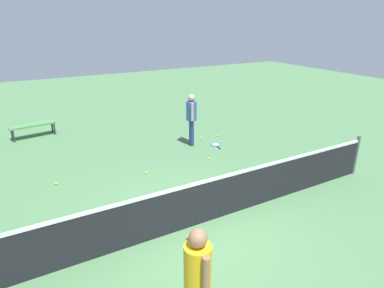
% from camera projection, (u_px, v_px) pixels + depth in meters
% --- Properties ---
extents(ground_plane, '(40.00, 40.00, 0.00)m').
position_uv_depth(ground_plane, '(193.00, 226.00, 6.75)').
color(ground_plane, '#4C7A4C').
extents(court_net, '(10.09, 0.09, 1.07)m').
position_uv_depth(court_net, '(193.00, 204.00, 6.57)').
color(court_net, '#4C4C51').
rests_on(court_net, ground_plane).
extents(player_near_side, '(0.45, 0.51, 1.70)m').
position_uv_depth(player_near_side, '(191.00, 115.00, 10.72)').
color(player_near_side, navy).
rests_on(player_near_side, ground_plane).
extents(player_far_side, '(0.36, 0.52, 1.70)m').
position_uv_depth(player_far_side, '(198.00, 278.00, 4.03)').
color(player_far_side, black).
rests_on(player_far_side, ground_plane).
extents(tennis_racket_near_player, '(0.38, 0.61, 0.03)m').
position_uv_depth(tennis_racket_near_player, '(216.00, 145.00, 11.00)').
color(tennis_racket_near_player, blue).
rests_on(tennis_racket_near_player, ground_plane).
extents(tennis_ball_near_player, '(0.07, 0.07, 0.07)m').
position_uv_depth(tennis_ball_near_player, '(146.00, 173.00, 8.98)').
color(tennis_ball_near_player, '#C6E033').
rests_on(tennis_ball_near_player, ground_plane).
extents(tennis_ball_by_net, '(0.07, 0.07, 0.07)m').
position_uv_depth(tennis_ball_by_net, '(209.00, 159.00, 9.87)').
color(tennis_ball_by_net, '#C6E033').
rests_on(tennis_ball_by_net, ground_plane).
extents(tennis_ball_midcourt, '(0.07, 0.07, 0.07)m').
position_uv_depth(tennis_ball_midcourt, '(201.00, 138.00, 11.58)').
color(tennis_ball_midcourt, '#C6E033').
rests_on(tennis_ball_midcourt, ground_plane).
extents(tennis_ball_baseline, '(0.07, 0.07, 0.07)m').
position_uv_depth(tennis_ball_baseline, '(56.00, 183.00, 8.40)').
color(tennis_ball_baseline, '#C6E033').
rests_on(tennis_ball_baseline, ground_plane).
extents(tennis_ball_stray_left, '(0.07, 0.07, 0.07)m').
position_uv_depth(tennis_ball_stray_left, '(218.00, 136.00, 11.79)').
color(tennis_ball_stray_left, '#C6E033').
rests_on(tennis_ball_stray_left, ground_plane).
extents(courtside_bench, '(1.54, 0.60, 0.48)m').
position_uv_depth(courtside_bench, '(33.00, 126.00, 11.62)').
color(courtside_bench, '#4C8C4C').
rests_on(courtside_bench, ground_plane).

